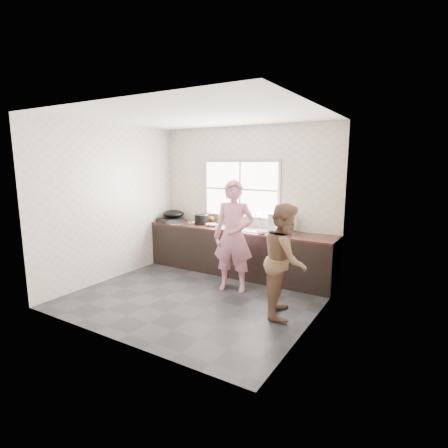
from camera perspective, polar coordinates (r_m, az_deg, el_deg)
The scene contains 30 objects.
floor at distance 5.56m, azimuth -4.44°, elevation -11.70°, with size 3.60×3.20×0.01m, color #2C2C2F.
ceiling at distance 5.20m, azimuth -4.87°, elevation 17.22°, with size 3.60×3.20×0.01m, color silver.
wall_back at distance 6.57m, azimuth 3.58°, elevation 3.92°, with size 3.60×0.01×2.70m, color beige.
wall_left at distance 6.43m, azimuth -17.84°, elevation 3.31°, with size 0.01×3.20×2.70m, color silver.
wall_right at distance 4.41m, azimuth 14.73°, elevation 0.52°, with size 0.01×3.20×2.70m, color beige.
wall_front at distance 4.04m, azimuth -18.08°, elevation -0.54°, with size 3.60×0.01×2.70m, color silver.
cabinet at distance 6.47m, azimuth 2.18°, elevation -4.64°, with size 3.60×0.62×0.82m, color black.
countertop at distance 6.37m, azimuth 2.21°, elevation -0.90°, with size 3.60×0.64×0.04m, color #361B16.
sink at distance 6.21m, azimuth 5.04°, elevation -1.00°, with size 0.55×0.45×0.02m, color silver.
faucet at distance 6.36m, azimuth 5.85°, elevation 0.59°, with size 0.02×0.02×0.30m, color silver.
window_frame at distance 6.58m, azimuth 2.76°, elevation 5.69°, with size 1.60×0.05×1.10m, color #9EA0A5.
window_glazing at distance 6.56m, azimuth 2.66°, elevation 5.68°, with size 1.50×0.01×1.00m, color white.
woman at distance 5.56m, azimuth 1.57°, elevation -2.63°, with size 0.61×0.40×1.66m, color pink.
person_side at distance 4.78m, azimuth 9.94°, elevation -5.77°, with size 0.74×0.58×1.53m, color brown.
cutting_board at distance 6.26m, azimuth 0.23°, elevation -0.74°, with size 0.37×0.37×0.04m, color black.
cleaver at distance 6.49m, azimuth -1.06°, elevation -0.13°, with size 0.19×0.10×0.01m, color #B8BAC0.
bowl_mince at distance 6.58m, azimuth -2.07°, elevation -0.15°, with size 0.20×0.20×0.05m, color white.
bowl_crabs at distance 5.97m, azimuth 9.21°, elevation -1.30°, with size 0.19×0.19×0.06m, color white.
bowl_held at distance 5.92m, azimuth 6.17°, elevation -1.32°, with size 0.19×0.19×0.06m, color white.
black_pot at distance 6.77m, azimuth -3.70°, elevation 0.74°, with size 0.26×0.26×0.19m, color black.
plate_food at distance 6.97m, azimuth -4.37°, elevation 0.28°, with size 0.21×0.21×0.02m, color silver.
bottle_green at distance 6.74m, azimuth -0.63°, elevation 1.12°, with size 0.11×0.11×0.28m, color green.
bottle_brown_tall at distance 6.82m, azimuth -4.22°, elevation 0.74°, with size 0.08×0.08×0.18m, color #4A1C12.
bottle_brown_short at distance 6.91m, azimuth -2.00°, elevation 0.88°, with size 0.14×0.14×0.18m, color #4C2713.
glass_jar at distance 6.77m, azimuth -3.66°, elevation 0.29°, with size 0.06×0.06×0.09m, color silver.
burner at distance 7.15m, azimuth -8.78°, elevation 0.62°, with size 0.42×0.42×0.06m, color black.
wok at distance 7.24m, azimuth -8.24°, elevation 1.65°, with size 0.43×0.43×0.16m, color black.
dish_rack at distance 6.13m, azimuth 9.56°, elevation 0.21°, with size 0.42×0.29×0.32m, color silver.
pot_lid_left at distance 6.91m, azimuth -8.00°, elevation 0.09°, with size 0.24×0.24×0.01m, color silver.
pot_lid_right at distance 7.08m, azimuth -5.24°, elevation 0.40°, with size 0.24×0.24×0.01m, color #B8BABF.
Camera 1 is at (3.02, -4.18, 2.07)m, focal length 28.00 mm.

